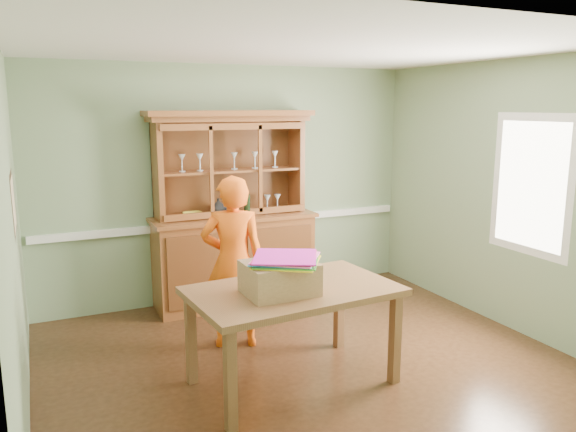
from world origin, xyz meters
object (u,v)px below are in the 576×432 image
china_hutch (233,237)px  person (233,262)px  dining_table (293,299)px  cardboard_box (279,278)px

china_hutch → person: china_hutch is taller
dining_table → person: bearing=96.9°
china_hutch → person: (-0.39, -1.11, 0.04)m
dining_table → person: 0.94m
cardboard_box → person: person is taller
dining_table → person: size_ratio=1.05×
cardboard_box → person: bearing=91.9°
china_hutch → dining_table: 2.05m
dining_table → person: (-0.19, 0.92, 0.09)m
china_hutch → dining_table: bearing=-95.6°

